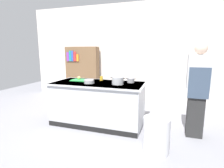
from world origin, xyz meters
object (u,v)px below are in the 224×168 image
stock_pot (118,81)px  mixing_bowl (89,82)px  onion (79,78)px  sauce_pan (131,80)px  person_chef (197,88)px  bookshelf (83,73)px  juice_cup (101,78)px  trash_bin (156,135)px

stock_pot → mixing_bowl: stock_pot is taller
onion → stock_pot: 1.02m
mixing_bowl → sauce_pan: bearing=23.6°
onion → person_chef: 2.47m
sauce_pan → person_chef: 1.28m
bookshelf → mixing_bowl: bearing=-59.0°
person_chef → juice_cup: bearing=101.1°
sauce_pan → trash_bin: size_ratio=0.38×
mixing_bowl → trash_bin: bearing=-24.6°
trash_bin → sauce_pan: bearing=121.9°
mixing_bowl → trash_bin: size_ratio=0.37×
onion → bookshelf: size_ratio=0.04×
mixing_bowl → trash_bin: mixing_bowl is taller
stock_pot → bookshelf: bearing=133.4°
sauce_pan → trash_bin: sauce_pan is taller
bookshelf → onion: bearing=-64.9°
person_chef → sauce_pan: bearing=98.7°
sauce_pan → person_chef: (1.26, -0.24, -0.04)m
person_chef → mixing_bowl: bearing=112.7°
trash_bin → bookshelf: bookshelf is taller
onion → juice_cup: bearing=11.8°
trash_bin → bookshelf: 3.71m
stock_pot → trash_bin: size_ratio=0.53×
stock_pot → juice_cup: (-0.48, 0.33, -0.03)m
sauce_pan → bookshelf: bearing=141.2°
person_chef → bookshelf: person_chef is taller
onion → mixing_bowl: (0.40, -0.30, -0.02)m
stock_pot → sauce_pan: size_ratio=1.38×
onion → juice_cup: juice_cup is taller
stock_pot → juice_cup: 0.59m
juice_cup → mixing_bowl: bearing=-105.7°
onion → juice_cup: size_ratio=0.75×
person_chef → bookshelf: bearing=80.2°
mixing_bowl → trash_bin: (1.43, -0.66, -0.66)m
stock_pot → sauce_pan: 0.35m
juice_cup → person_chef: person_chef is taller
juice_cup → person_chef: size_ratio=0.06×
juice_cup → onion: bearing=-168.2°
sauce_pan → trash_bin: 1.36m
trash_bin → person_chef: bearing=50.6°
trash_bin → onion: bearing=152.5°
sauce_pan → person_chef: size_ratio=0.13×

